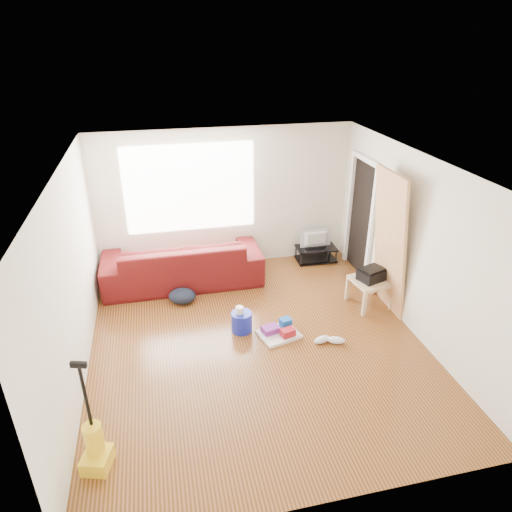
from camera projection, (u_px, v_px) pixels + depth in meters
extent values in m
cube|color=#472D0E|center=(257.00, 342.00, 6.38)|extent=(4.50, 5.00, 0.01)
cube|color=white|center=(257.00, 167.00, 5.27)|extent=(4.50, 5.00, 0.01)
cube|color=#EDE5CD|center=(225.00, 199.00, 8.01)|extent=(4.50, 0.01, 2.50)
cube|color=#EDE5CD|center=(327.00, 403.00, 3.64)|extent=(4.50, 0.01, 2.50)
cube|color=#EDE5CD|center=(71.00, 282.00, 5.38)|extent=(0.01, 5.00, 2.50)
cube|color=#EDE5CD|center=(416.00, 246.00, 6.27)|extent=(0.01, 5.00, 2.50)
cube|color=white|center=(190.00, 189.00, 7.76)|extent=(2.20, 0.01, 1.50)
cube|color=white|center=(371.00, 229.00, 7.47)|extent=(0.06, 0.08, 2.00)
cube|color=white|center=(349.00, 210.00, 8.25)|extent=(0.06, 0.08, 2.00)
cube|color=white|center=(366.00, 159.00, 7.40)|extent=(0.06, 0.98, 0.08)
cube|color=black|center=(361.00, 219.00, 7.87)|extent=(0.01, 0.86, 1.98)
imported|color=#460C0B|center=(184.00, 282.00, 7.91)|extent=(2.65, 1.04, 0.77)
cube|color=black|center=(316.00, 259.00, 8.63)|extent=(0.75, 0.45, 0.03)
cube|color=black|center=(316.00, 248.00, 8.53)|extent=(0.75, 0.45, 0.03)
cylinder|color=black|center=(301.00, 260.00, 8.37)|extent=(0.03, 0.03, 0.28)
cylinder|color=black|center=(296.00, 251.00, 8.69)|extent=(0.03, 0.03, 0.28)
cylinder|color=black|center=(336.00, 257.00, 8.48)|extent=(0.03, 0.03, 0.28)
cylinder|color=black|center=(330.00, 248.00, 8.80)|extent=(0.03, 0.03, 0.28)
imported|color=black|center=(317.00, 239.00, 8.45)|extent=(0.58, 0.08, 0.34)
cube|color=tan|center=(371.00, 281.00, 7.08)|extent=(0.61, 0.61, 0.05)
cube|color=tan|center=(364.00, 304.00, 6.90)|extent=(0.05, 0.05, 0.40)
cube|color=tan|center=(347.00, 289.00, 7.31)|extent=(0.05, 0.05, 0.40)
cube|color=tan|center=(392.00, 298.00, 7.05)|extent=(0.05, 0.05, 0.40)
cube|color=tan|center=(374.00, 283.00, 7.47)|extent=(0.05, 0.05, 0.40)
cube|color=black|center=(372.00, 275.00, 7.04)|extent=(0.46, 0.40, 0.16)
cube|color=black|center=(372.00, 269.00, 6.99)|extent=(0.41, 0.36, 0.04)
cylinder|color=#1520A8|center=(242.00, 330.00, 6.63)|extent=(0.36, 0.36, 0.30)
cylinder|color=white|center=(240.00, 319.00, 6.54)|extent=(0.11, 0.11, 0.10)
cube|color=silver|center=(279.00, 334.00, 6.51)|extent=(0.64, 0.56, 0.04)
cube|color=maroon|center=(288.00, 332.00, 6.42)|extent=(0.22, 0.18, 0.11)
cube|color=#762486|center=(270.00, 329.00, 6.51)|extent=(0.28, 0.23, 0.09)
cube|color=#124FAB|center=(285.00, 323.00, 6.59)|extent=(0.18, 0.17, 0.15)
ellipsoid|color=black|center=(183.00, 302.00, 7.31)|extent=(0.50, 0.43, 0.24)
ellipsoid|color=white|center=(322.00, 340.00, 6.35)|extent=(0.27, 0.17, 0.10)
ellipsoid|color=white|center=(336.00, 340.00, 6.34)|extent=(0.27, 0.19, 0.10)
cube|color=yellow|center=(97.00, 460.00, 4.53)|extent=(0.33, 0.36, 0.17)
cylinder|color=yellow|center=(94.00, 438.00, 4.47)|extent=(0.19, 0.19, 0.33)
cylinder|color=black|center=(85.00, 397.00, 4.26)|extent=(0.03, 0.03, 0.70)
cube|color=black|center=(78.00, 365.00, 4.09)|extent=(0.15, 0.08, 0.06)
cube|color=#BA7A4D|center=(381.00, 306.00, 7.22)|extent=(0.27, 0.88, 2.19)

